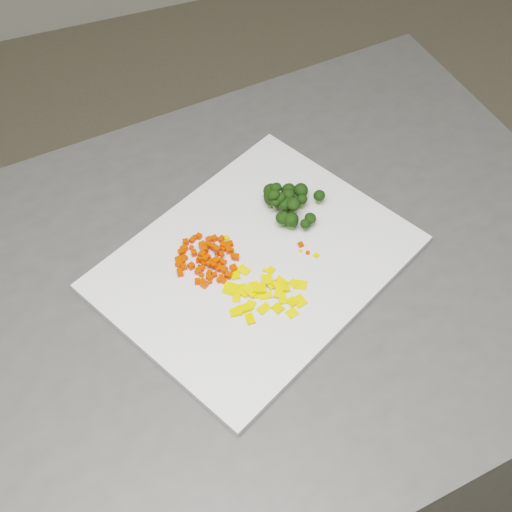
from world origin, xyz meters
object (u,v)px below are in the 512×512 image
object	(u,v)px
counter_block	(247,421)
carrot_pile	(208,255)
cutting_board	(256,263)
pepper_pile	(265,289)
broccoli_pile	(284,200)

from	to	relation	value
counter_block	carrot_pile	size ratio (longest dim) A/B	11.69
cutting_board	carrot_pile	distance (m)	0.07
cutting_board	pepper_pile	world-z (taller)	pepper_pile
counter_block	pepper_pile	bearing A→B (deg)	-59.21
carrot_pile	broccoli_pile	xyz separation A→B (m)	(0.13, 0.05, 0.01)
cutting_board	broccoli_pile	distance (m)	0.10
broccoli_pile	carrot_pile	bearing A→B (deg)	-160.08
counter_block	pepper_pile	world-z (taller)	pepper_pile
counter_block	pepper_pile	distance (m)	0.47
pepper_pile	cutting_board	bearing A→B (deg)	82.28
counter_block	cutting_board	size ratio (longest dim) A/B	2.60
counter_block	broccoli_pile	world-z (taller)	broccoli_pile
carrot_pile	pepper_pile	bearing A→B (deg)	-54.59
carrot_pile	broccoli_pile	world-z (taller)	broccoli_pile
carrot_pile	pepper_pile	size ratio (longest dim) A/B	0.86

